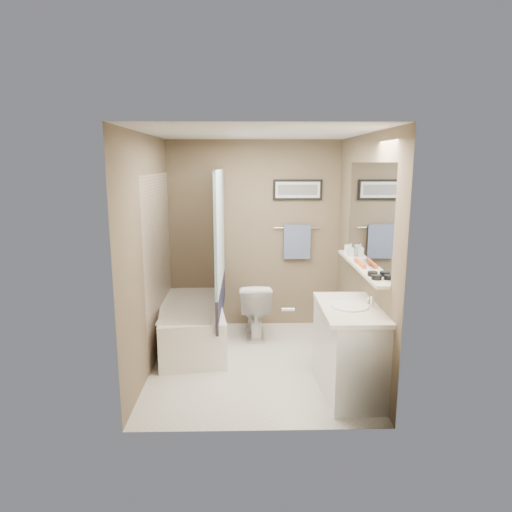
{
  "coord_description": "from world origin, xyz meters",
  "views": [
    {
      "loc": [
        -0.1,
        -4.56,
        2.12
      ],
      "look_at": [
        0.0,
        0.15,
        1.15
      ],
      "focal_mm": 32.0,
      "sensor_mm": 36.0,
      "label": 1
    }
  ],
  "objects_px": {
    "candle_bowl_near": "(376,277)",
    "candle_bowl_far": "(373,274)",
    "hair_brush_back": "(359,262)",
    "vanity": "(350,352)",
    "soap_bottle": "(351,250)",
    "bathtub": "(191,325)",
    "hair_brush_front": "(362,264)",
    "glass_jar": "(348,249)",
    "toilet": "(255,309)"
  },
  "relations": [
    {
      "from": "glass_jar",
      "to": "vanity",
      "type": "bearing_deg",
      "value": -99.92
    },
    {
      "from": "bathtub",
      "to": "toilet",
      "type": "distance_m",
      "value": 0.81
    },
    {
      "from": "candle_bowl_near",
      "to": "hair_brush_front",
      "type": "xyz_separation_m",
      "value": [
        0.0,
        0.51,
        0.0
      ]
    },
    {
      "from": "glass_jar",
      "to": "soap_bottle",
      "type": "relative_size",
      "value": 0.73
    },
    {
      "from": "candle_bowl_near",
      "to": "candle_bowl_far",
      "type": "height_order",
      "value": "same"
    },
    {
      "from": "bathtub",
      "to": "soap_bottle",
      "type": "height_order",
      "value": "soap_bottle"
    },
    {
      "from": "hair_brush_front",
      "to": "glass_jar",
      "type": "bearing_deg",
      "value": 90.0
    },
    {
      "from": "toilet",
      "to": "candle_bowl_near",
      "type": "xyz_separation_m",
      "value": [
        1.04,
        -1.55,
        0.79
      ]
    },
    {
      "from": "soap_bottle",
      "to": "bathtub",
      "type": "bearing_deg",
      "value": 172.64
    },
    {
      "from": "bathtub",
      "to": "toilet",
      "type": "bearing_deg",
      "value": 14.18
    },
    {
      "from": "candle_bowl_far",
      "to": "soap_bottle",
      "type": "distance_m",
      "value": 0.89
    },
    {
      "from": "vanity",
      "to": "soap_bottle",
      "type": "relative_size",
      "value": 6.58
    },
    {
      "from": "bathtub",
      "to": "candle_bowl_near",
      "type": "distance_m",
      "value": 2.35
    },
    {
      "from": "bathtub",
      "to": "soap_bottle",
      "type": "xyz_separation_m",
      "value": [
        1.79,
        -0.23,
        0.93
      ]
    },
    {
      "from": "toilet",
      "to": "soap_bottle",
      "type": "distance_m",
      "value": 1.44
    },
    {
      "from": "vanity",
      "to": "soap_bottle",
      "type": "distance_m",
      "value": 1.23
    },
    {
      "from": "bathtub",
      "to": "glass_jar",
      "type": "bearing_deg",
      "value": -11.12
    },
    {
      "from": "vanity",
      "to": "glass_jar",
      "type": "height_order",
      "value": "glass_jar"
    },
    {
      "from": "bathtub",
      "to": "glass_jar",
      "type": "distance_m",
      "value": 2.01
    },
    {
      "from": "hair_brush_front",
      "to": "soap_bottle",
      "type": "height_order",
      "value": "soap_bottle"
    },
    {
      "from": "candle_bowl_far",
      "to": "hair_brush_front",
      "type": "distance_m",
      "value": 0.38
    },
    {
      "from": "toilet",
      "to": "glass_jar",
      "type": "height_order",
      "value": "glass_jar"
    },
    {
      "from": "vanity",
      "to": "hair_brush_front",
      "type": "height_order",
      "value": "hair_brush_front"
    },
    {
      "from": "candle_bowl_near",
      "to": "glass_jar",
      "type": "relative_size",
      "value": 0.9
    },
    {
      "from": "toilet",
      "to": "vanity",
      "type": "height_order",
      "value": "vanity"
    },
    {
      "from": "vanity",
      "to": "glass_jar",
      "type": "distance_m",
      "value": 1.32
    },
    {
      "from": "bathtub",
      "to": "toilet",
      "type": "height_order",
      "value": "toilet"
    },
    {
      "from": "vanity",
      "to": "soap_bottle",
      "type": "bearing_deg",
      "value": 75.08
    },
    {
      "from": "hair_brush_back",
      "to": "candle_bowl_near",
      "type": "bearing_deg",
      "value": -90.0
    },
    {
      "from": "vanity",
      "to": "candle_bowl_far",
      "type": "height_order",
      "value": "candle_bowl_far"
    },
    {
      "from": "bathtub",
      "to": "candle_bowl_near",
      "type": "xyz_separation_m",
      "value": [
        1.79,
        -1.25,
        0.89
      ]
    },
    {
      "from": "hair_brush_front",
      "to": "bathtub",
      "type": "bearing_deg",
      "value": 157.51
    },
    {
      "from": "candle_bowl_near",
      "to": "hair_brush_back",
      "type": "xyz_separation_m",
      "value": [
        0.0,
        0.63,
        0.0
      ]
    },
    {
      "from": "bathtub",
      "to": "hair_brush_front",
      "type": "xyz_separation_m",
      "value": [
        1.79,
        -0.74,
        0.89
      ]
    },
    {
      "from": "bathtub",
      "to": "hair_brush_back",
      "type": "bearing_deg",
      "value": -26.83
    },
    {
      "from": "bathtub",
      "to": "vanity",
      "type": "relative_size",
      "value": 1.67
    },
    {
      "from": "vanity",
      "to": "candle_bowl_far",
      "type": "xyz_separation_m",
      "value": [
        0.19,
        0.04,
        0.73
      ]
    },
    {
      "from": "candle_bowl_far",
      "to": "glass_jar",
      "type": "height_order",
      "value": "glass_jar"
    },
    {
      "from": "candle_bowl_far",
      "to": "hair_brush_front",
      "type": "height_order",
      "value": "hair_brush_front"
    },
    {
      "from": "bathtub",
      "to": "soap_bottle",
      "type": "distance_m",
      "value": 2.03
    },
    {
      "from": "hair_brush_front",
      "to": "soap_bottle",
      "type": "xyz_separation_m",
      "value": [
        0.0,
        0.51,
        0.05
      ]
    },
    {
      "from": "vanity",
      "to": "hair_brush_back",
      "type": "height_order",
      "value": "hair_brush_back"
    },
    {
      "from": "candle_bowl_near",
      "to": "soap_bottle",
      "type": "distance_m",
      "value": 1.02
    },
    {
      "from": "bathtub",
      "to": "vanity",
      "type": "xyz_separation_m",
      "value": [
        1.6,
        -1.16,
        0.15
      ]
    },
    {
      "from": "vanity",
      "to": "soap_bottle",
      "type": "xyz_separation_m",
      "value": [
        0.19,
        0.93,
        0.78
      ]
    },
    {
      "from": "candle_bowl_near",
      "to": "candle_bowl_far",
      "type": "xyz_separation_m",
      "value": [
        0.0,
        0.12,
        0.0
      ]
    },
    {
      "from": "bathtub",
      "to": "hair_brush_back",
      "type": "relative_size",
      "value": 6.82
    },
    {
      "from": "hair_brush_front",
      "to": "soap_bottle",
      "type": "relative_size",
      "value": 1.61
    },
    {
      "from": "candle_bowl_near",
      "to": "candle_bowl_far",
      "type": "bearing_deg",
      "value": 90.0
    },
    {
      "from": "candle_bowl_far",
      "to": "hair_brush_back",
      "type": "relative_size",
      "value": 0.41
    }
  ]
}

